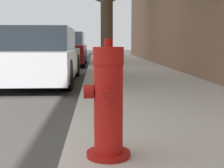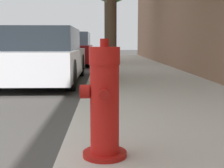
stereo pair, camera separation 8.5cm
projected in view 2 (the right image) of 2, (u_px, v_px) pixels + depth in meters
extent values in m
cylinder|color=#A91511|center=(105.00, 154.00, 2.41)|extent=(0.34, 0.34, 0.04)
cylinder|color=red|center=(105.00, 109.00, 2.36)|extent=(0.22, 0.22, 0.67)
cylinder|color=red|center=(104.00, 56.00, 2.31)|extent=(0.23, 0.23, 0.13)
cylinder|color=#A91511|center=(104.00, 43.00, 2.30)|extent=(0.07, 0.07, 0.06)
cylinder|color=#A91511|center=(105.00, 95.00, 2.21)|extent=(0.08, 0.06, 0.08)
cylinder|color=#A91511|center=(104.00, 89.00, 2.49)|extent=(0.08, 0.06, 0.08)
cylinder|color=#A91511|center=(85.00, 92.00, 2.34)|extent=(0.08, 0.10, 0.10)
cube|color=#B7B7BC|center=(45.00, 62.00, 7.90)|extent=(1.76, 4.56, 0.64)
cube|color=black|center=(43.00, 39.00, 7.64)|extent=(1.61, 2.51, 0.53)
cylinder|color=black|center=(27.00, 65.00, 9.30)|extent=(0.20, 0.66, 0.66)
cylinder|color=black|center=(80.00, 65.00, 9.34)|extent=(0.20, 0.66, 0.66)
cylinder|color=black|center=(71.00, 75.00, 6.54)|extent=(0.20, 0.66, 0.66)
cube|color=maroon|center=(71.00, 53.00, 13.82)|extent=(1.75, 4.03, 0.70)
cube|color=black|center=(71.00, 39.00, 13.57)|extent=(1.61, 2.22, 0.55)
cylinder|color=black|center=(57.00, 56.00, 15.06)|extent=(0.20, 0.69, 0.69)
cylinder|color=black|center=(90.00, 56.00, 15.10)|extent=(0.20, 0.69, 0.69)
cylinder|color=black|center=(49.00, 59.00, 12.58)|extent=(0.20, 0.69, 0.69)
cylinder|color=black|center=(88.00, 59.00, 12.63)|extent=(0.20, 0.69, 0.69)
cylinder|color=#423323|center=(111.00, 21.00, 6.81)|extent=(0.27, 0.27, 2.68)
cylinder|color=#423323|center=(111.00, 28.00, 14.05)|extent=(0.24, 0.24, 3.04)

